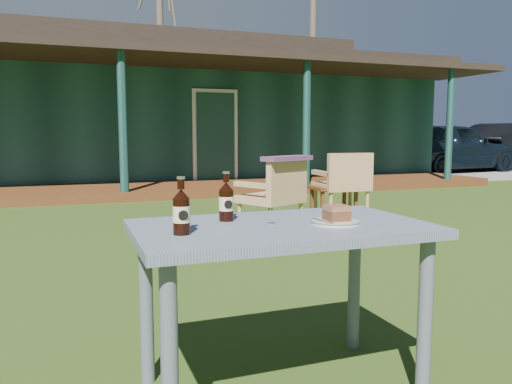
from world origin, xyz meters
name	(u,v)px	position (x,y,z in m)	size (l,w,h in m)	color
ground	(194,285)	(0.00, 0.00, 0.00)	(80.00, 80.00, 0.00)	#334916
pavilion	(104,113)	(0.00, 9.39, 1.61)	(15.80, 8.30, 3.45)	#173D39
gravel_strip	(467,170)	(10.50, 8.50, 0.01)	(9.00, 6.00, 0.02)	gray
tree_mid	(161,48)	(3.00, 18.50, 4.75)	(0.28, 0.28, 9.50)	brown
tree_right	(313,34)	(9.50, 17.00, 5.50)	(0.28, 0.28, 11.00)	brown
car_near	(450,147)	(9.44, 8.07, 0.72)	(1.70, 4.23, 1.44)	black
car_far	(510,146)	(12.73, 9.00, 0.72)	(1.52, 4.37, 1.44)	black
cafe_table	(281,248)	(0.00, -1.60, 0.62)	(1.20, 0.70, 0.72)	slate
plate	(335,222)	(0.21, -1.67, 0.73)	(0.20, 0.20, 0.01)	silver
cake_slice	(337,213)	(0.22, -1.67, 0.77)	(0.09, 0.09, 0.06)	brown
fork	(322,221)	(0.15, -1.68, 0.74)	(0.01, 0.14, 0.00)	silver
cola_bottle_near	(226,201)	(-0.19, -1.45, 0.80)	(0.06, 0.06, 0.21)	black
cola_bottle_far	(181,211)	(-0.43, -1.67, 0.81)	(0.06, 0.07, 0.21)	black
bottle_cap	(272,224)	(-0.04, -1.60, 0.72)	(0.03, 0.03, 0.01)	silver
armchair_left	(276,192)	(1.30, 1.58, 0.45)	(0.78, 0.77, 0.81)	tan
armchair_right	(344,181)	(2.60, 2.32, 0.48)	(0.66, 0.63, 0.85)	tan
floral_throw	(287,158)	(1.38, 1.43, 0.83)	(0.65, 0.20, 0.05)	#663A61
side_table	(334,190)	(2.48, 2.39, 0.34)	(0.60, 0.40, 0.40)	#5C3116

